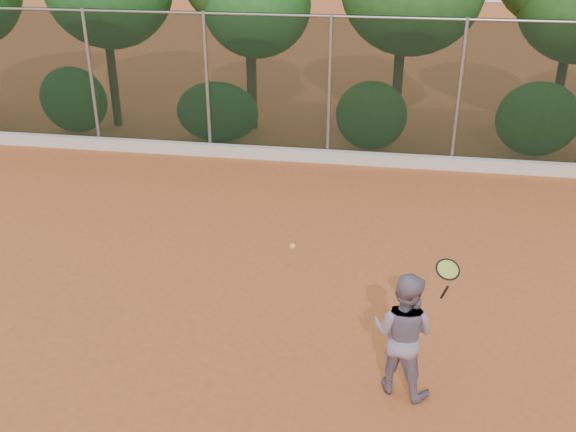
# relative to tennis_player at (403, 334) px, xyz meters

# --- Properties ---
(ground) EXTENTS (80.00, 80.00, 0.00)m
(ground) POSITION_rel_tennis_player_xyz_m (-1.83, 1.29, -0.85)
(ground) COLOR #B95B2B
(ground) RESTS_ON ground
(concrete_curb) EXTENTS (24.00, 0.20, 0.30)m
(concrete_curb) POSITION_rel_tennis_player_xyz_m (-1.83, 8.11, -0.70)
(concrete_curb) COLOR silver
(concrete_curb) RESTS_ON ground
(tennis_player) EXTENTS (1.00, 0.90, 1.69)m
(tennis_player) POSITION_rel_tennis_player_xyz_m (0.00, 0.00, 0.00)
(tennis_player) COLOR gray
(tennis_player) RESTS_ON ground
(chainlink_fence) EXTENTS (24.09, 0.09, 3.50)m
(chainlink_fence) POSITION_rel_tennis_player_xyz_m (-1.83, 8.29, 1.01)
(chainlink_fence) COLOR black
(chainlink_fence) RESTS_ON ground
(tennis_racket) EXTENTS (0.35, 0.32, 0.57)m
(tennis_racket) POSITION_rel_tennis_player_xyz_m (0.44, -0.04, 0.95)
(tennis_racket) COLOR black
(tennis_racket) RESTS_ON ground
(tennis_ball_in_flight) EXTENTS (0.07, 0.07, 0.07)m
(tennis_ball_in_flight) POSITION_rel_tennis_player_xyz_m (-1.43, 0.22, 0.99)
(tennis_ball_in_flight) COLOR #D4EC35
(tennis_ball_in_flight) RESTS_ON ground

